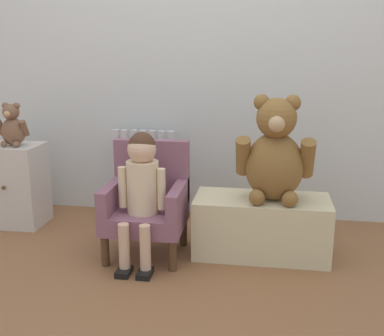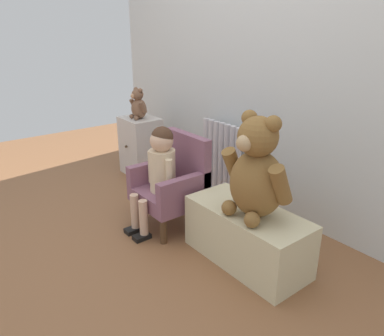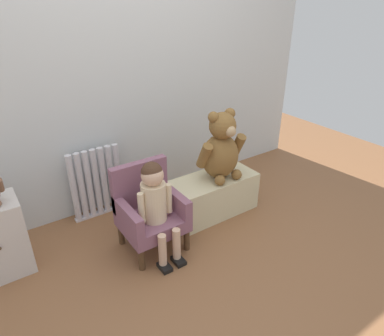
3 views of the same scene
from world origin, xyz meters
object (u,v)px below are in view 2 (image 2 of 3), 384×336
(small_dresser, at_px, (141,146))
(large_teddy_bear, at_px, (256,173))
(child_figure, at_px, (159,165))
(small_teddy_bear, at_px, (138,105))
(low_bench, at_px, (247,236))
(radiator, at_px, (221,159))
(child_armchair, at_px, (173,183))

(small_dresser, bearing_deg, large_teddy_bear, -8.65)
(child_figure, relative_size, small_teddy_bear, 2.60)
(small_dresser, xyz_separation_m, small_teddy_bear, (0.02, -0.02, 0.38))
(child_figure, xyz_separation_m, low_bench, (0.63, 0.18, -0.29))
(radiator, distance_m, small_teddy_bear, 0.88)
(radiator, bearing_deg, small_dresser, -159.95)
(low_bench, relative_size, small_teddy_bear, 2.73)
(large_teddy_bear, bearing_deg, small_dresser, 171.35)
(child_armchair, bearing_deg, low_bench, 6.25)
(small_dresser, relative_size, child_figure, 0.75)
(radiator, height_order, large_teddy_bear, large_teddy_bear)
(radiator, relative_size, large_teddy_bear, 1.04)
(low_bench, height_order, small_teddy_bear, small_teddy_bear)
(child_armchair, bearing_deg, small_dresser, 162.31)
(small_dresser, bearing_deg, child_armchair, -17.69)
(radiator, relative_size, small_dresser, 1.12)
(large_teddy_bear, relative_size, small_teddy_bear, 2.09)
(radiator, relative_size, child_armchair, 0.95)
(radiator, xyz_separation_m, low_bench, (0.80, -0.51, -0.13))
(low_bench, xyz_separation_m, large_teddy_bear, (0.06, -0.02, 0.41))
(radiator, xyz_separation_m, child_figure, (0.17, -0.69, 0.16))
(child_armchair, distance_m, child_figure, 0.19)
(child_figure, height_order, small_teddy_bear, small_teddy_bear)
(child_armchair, relative_size, small_teddy_bear, 2.30)
(child_armchair, xyz_separation_m, large_teddy_bear, (0.68, 0.05, 0.28))
(child_armchair, xyz_separation_m, low_bench, (0.63, 0.07, -0.13))
(radiator, distance_m, large_teddy_bear, 1.04)
(small_teddy_bear, bearing_deg, child_figure, -22.96)
(large_teddy_bear, bearing_deg, child_armchair, -175.59)
(radiator, distance_m, child_figure, 0.73)
(radiator, bearing_deg, small_teddy_bear, -158.19)
(child_armchair, bearing_deg, small_teddy_bear, 162.92)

